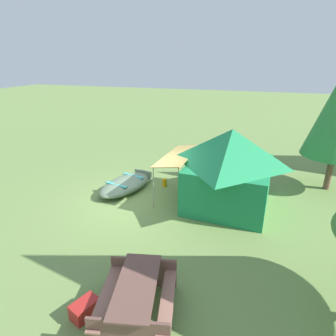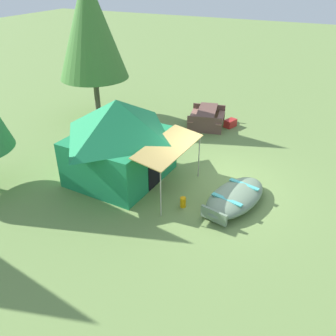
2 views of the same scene
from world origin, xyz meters
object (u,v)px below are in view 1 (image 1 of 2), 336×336
Objects in this scene: picnic_table at (137,295)px; fuel_can at (165,183)px; beached_rowboat at (126,184)px; cooler_box at (85,309)px; canvas_cabin_tent at (229,167)px.

picnic_table reaches higher than fuel_can.
fuel_can is (-0.81, 1.35, -0.09)m from beached_rowboat.
fuel_can is at bearing -166.00° from picnic_table.
beached_rowboat is 1.34× the size of picnic_table.
beached_rowboat is 6.00m from picnic_table.
picnic_table reaches higher than beached_rowboat.
beached_rowboat is 5.94m from cooler_box.
picnic_table reaches higher than cooler_box.
canvas_cabin_tent reaches higher than picnic_table.
fuel_can is at bearing -105.18° from canvas_cabin_tent.
canvas_cabin_tent is (-0.11, 3.95, 1.17)m from beached_rowboat.
canvas_cabin_tent is 1.90× the size of picnic_table.
cooler_box is (5.64, 1.87, -0.08)m from beached_rowboat.
beached_rowboat is at bearing -151.46° from picnic_table.
picnic_table is (5.37, -1.09, -0.93)m from canvas_cabin_tent.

